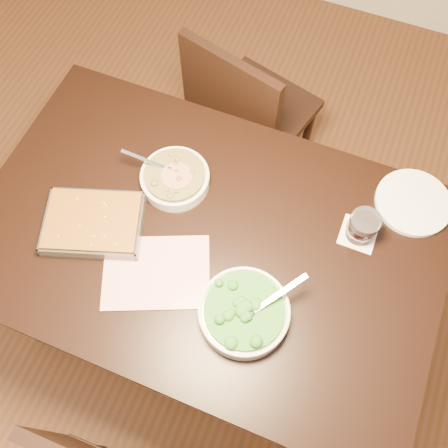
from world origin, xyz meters
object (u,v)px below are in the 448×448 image
at_px(wine_tumbler, 362,227).
at_px(dinner_plate, 413,202).
at_px(chair_far, 245,113).
at_px(stew_bowl, 175,178).
at_px(baking_dish, 94,223).
at_px(broccoli_bowl, 244,312).
at_px(table, 206,250).

relative_size(wine_tumbler, dinner_plate, 0.42).
distance_m(dinner_plate, chair_far, 0.78).
bearing_deg(stew_bowl, baking_dish, -124.80).
height_order(dinner_plate, chair_far, chair_far).
distance_m(stew_bowl, broccoli_bowl, 0.47).
bearing_deg(wine_tumbler, chair_far, 137.69).
xyz_separation_m(broccoli_bowl, chair_far, (-0.31, 0.85, -0.29)).
bearing_deg(chair_far, broccoli_bowl, 125.09).
distance_m(wine_tumbler, chair_far, 0.79).
relative_size(table, wine_tumbler, 14.40).
bearing_deg(table, baking_dish, -164.00).
bearing_deg(dinner_plate, stew_bowl, -163.85).
distance_m(broccoli_bowl, dinner_plate, 0.63).
relative_size(broccoli_bowl, chair_far, 0.29).
bearing_deg(chair_far, baking_dish, 90.20).
relative_size(baking_dish, wine_tumbler, 3.49).
distance_m(broccoli_bowl, chair_far, 0.95).
distance_m(table, broccoli_bowl, 0.29).
xyz_separation_m(stew_bowl, wine_tumbler, (0.58, 0.04, 0.02)).
bearing_deg(broccoli_bowl, chair_far, 109.94).
relative_size(table, baking_dish, 4.13).
relative_size(stew_bowl, broccoli_bowl, 0.93).
distance_m(baking_dish, dinner_plate, 0.97).
distance_m(table, stew_bowl, 0.25).
relative_size(broccoli_bowl, wine_tumbler, 2.65).
bearing_deg(table, wine_tumbler, 23.30).
xyz_separation_m(table, dinner_plate, (0.55, 0.34, 0.10)).
bearing_deg(stew_bowl, chair_far, 85.40).
distance_m(broccoli_bowl, wine_tumbler, 0.43).
xyz_separation_m(stew_bowl, baking_dish, (-0.16, -0.23, -0.00)).
relative_size(baking_dish, chair_far, 0.38).
distance_m(table, baking_dish, 0.35).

